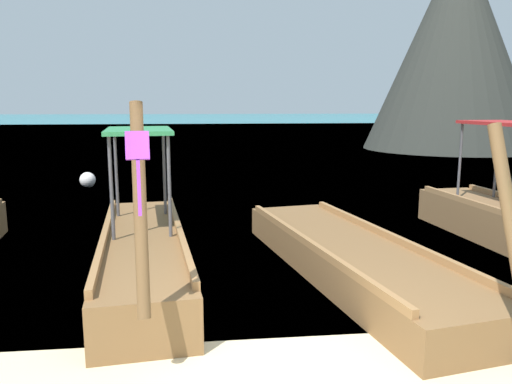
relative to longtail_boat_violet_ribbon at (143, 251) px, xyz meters
name	(u,v)px	position (x,y,z in m)	size (l,w,h in m)	color
sea_water	(206,123)	(1.63, 57.82, -0.37)	(120.00, 120.00, 0.00)	#147A89
longtail_boat_violet_ribbon	(143,251)	(0.00, 0.00, 0.00)	(1.70, 5.55, 2.51)	brown
longtail_boat_turquoise_ribbon	(352,259)	(3.01, -0.34, -0.11)	(2.36, 6.08, 2.32)	brown
karst_rock	(459,48)	(14.85, 19.47, 5.05)	(9.84, 9.31, 11.48)	#2D302B
mooring_buoy_near	(88,180)	(-2.51, 8.10, -0.13)	(0.46, 0.46, 0.46)	white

